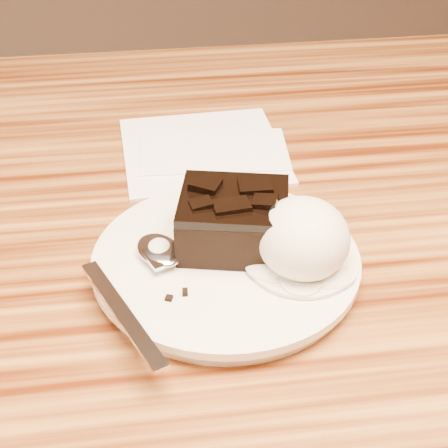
{
  "coord_description": "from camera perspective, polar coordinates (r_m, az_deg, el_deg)",
  "views": [
    {
      "loc": [
        -0.01,
        -0.48,
        1.1
      ],
      "look_at": [
        0.05,
        -0.06,
        0.79
      ],
      "focal_mm": 56.1,
      "sensor_mm": 36.0,
      "label": 1
    }
  ],
  "objects": [
    {
      "name": "crumb_b",
      "position": [
        0.5,
        -4.51,
        -6.05
      ],
      "size": [
        0.01,
        0.01,
        0.0
      ],
      "primitive_type": "cube",
      "rotation": [
        0.0,
        0.0,
        1.2
      ],
      "color": "black",
      "rests_on": "plate"
    },
    {
      "name": "ice_cream_scoop",
      "position": [
        0.52,
        6.47,
        -1.16
      ],
      "size": [
        0.07,
        0.07,
        0.06
      ],
      "primitive_type": "ellipsoid",
      "color": "white",
      "rests_on": "plate"
    },
    {
      "name": "brownie",
      "position": [
        0.54,
        0.79,
        0.03
      ],
      "size": [
        0.1,
        0.09,
        0.04
      ],
      "primitive_type": "cube",
      "rotation": [
        0.0,
        0.0,
        -0.22
      ],
      "color": "black",
      "rests_on": "plate"
    },
    {
      "name": "napkin",
      "position": [
        0.7,
        -1.75,
        6.13
      ],
      "size": [
        0.16,
        0.16,
        0.01
      ],
      "primitive_type": "cube",
      "rotation": [
        0.0,
        0.0,
        0.04
      ],
      "color": "white",
      "rests_on": "dining_table"
    },
    {
      "name": "plate",
      "position": [
        0.54,
        0.14,
        -3.31
      ],
      "size": [
        0.21,
        0.21,
        0.02
      ],
      "primitive_type": "cylinder",
      "color": "silver",
      "rests_on": "dining_table"
    },
    {
      "name": "melt_puddle",
      "position": [
        0.53,
        6.3,
        -3.18
      ],
      "size": [
        0.08,
        0.08,
        0.0
      ],
      "primitive_type": "cylinder",
      "color": "white",
      "rests_on": "plate"
    },
    {
      "name": "crumb_a",
      "position": [
        0.54,
        3.3,
        -2.2
      ],
      "size": [
        0.01,
        0.01,
        0.0
      ],
      "primitive_type": "cube",
      "rotation": [
        0.0,
        0.0,
        0.66
      ],
      "color": "black",
      "rests_on": "plate"
    },
    {
      "name": "spoon",
      "position": [
        0.54,
        -5.29,
        -2.28
      ],
      "size": [
        0.1,
        0.18,
        0.01
      ],
      "primitive_type": null,
      "rotation": [
        0.0,
        0.0,
        0.4
      ],
      "color": "silver",
      "rests_on": "plate"
    },
    {
      "name": "crumb_c",
      "position": [
        0.5,
        -3.19,
        -5.57
      ],
      "size": [
        0.0,
        0.01,
        0.0
      ],
      "primitive_type": "cube",
      "rotation": [
        0.0,
        0.0,
        1.51
      ],
      "color": "black",
      "rests_on": "plate"
    }
  ]
}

